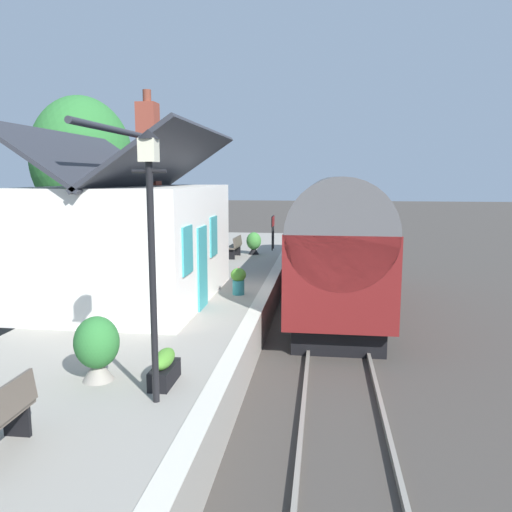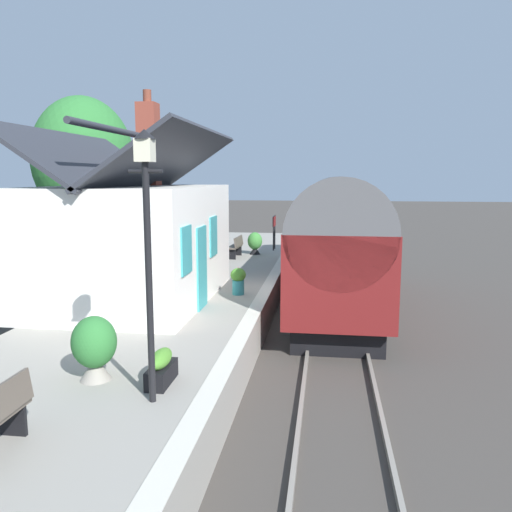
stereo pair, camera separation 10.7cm
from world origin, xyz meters
name	(u,v)px [view 1 (the left image)]	position (x,y,z in m)	size (l,w,h in m)	color
ground_plane	(305,326)	(0.00, 0.00, 0.00)	(160.00, 160.00, 0.00)	#423D38
platform	(183,306)	(0.00, 3.64, 0.49)	(32.00, 5.28, 0.97)	gray
platform_edge_coping	(265,292)	(0.00, 1.18, 0.98)	(32.00, 0.36, 0.02)	beige
rail_near	(361,326)	(0.00, -1.62, 0.07)	(52.00, 0.08, 0.14)	gray
rail_far	(311,324)	(0.00, -0.18, 0.07)	(52.00, 0.08, 0.14)	gray
train	(336,242)	(2.18, -0.90, 2.22)	(10.41, 2.73, 4.32)	black
station_building	(134,239)	(-1.23, 4.65, 2.65)	(6.64, 4.40, 5.83)	white
bench_by_lamp	(235,246)	(6.40, 3.18, 1.45)	(1.42, 0.50, 0.88)	brown
planter_under_sign	(254,243)	(7.38, 2.51, 1.47)	(0.64, 0.64, 0.96)	black
planter_edge_far	(238,280)	(-0.36, 1.90, 1.41)	(0.44, 0.44, 0.82)	teal
planter_edge_near	(97,347)	(-6.86, 3.18, 1.54)	(0.74, 0.74, 1.08)	gray
planter_corner_building	(164,368)	(-6.86, 2.04, 1.24)	(0.82, 0.32, 0.57)	black
lamp_post_platform	(151,218)	(-7.53, 1.96, 3.74)	(0.32, 0.50, 4.00)	black
station_sign_board	(273,224)	(8.94, 1.83, 2.16)	(0.96, 0.06, 1.57)	black
tree_far_left	(83,160)	(5.06, 9.06, 4.97)	(4.49, 3.84, 7.46)	#4C3828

